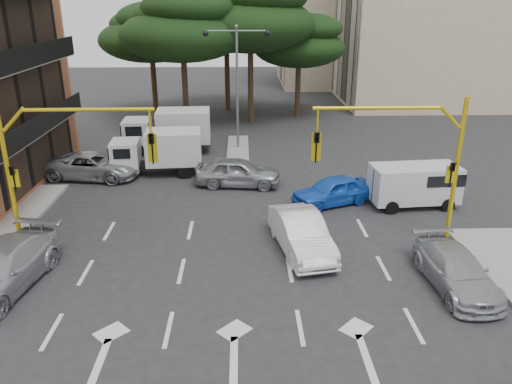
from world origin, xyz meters
TOP-DOWN VIEW (x-y plane):
  - ground at (0.00, 0.00)m, footprint 120.00×120.00m
  - median_strip at (0.00, 16.00)m, footprint 1.40×6.00m
  - apartment_beige_near at (19.95, 32.00)m, footprint 20.20×12.15m
  - apartment_beige_far at (12.95, 44.00)m, footprint 16.20×12.15m
  - pine_left_near at (-3.94, 21.96)m, footprint 9.15×9.15m
  - pine_center at (1.06, 23.96)m, footprint 9.98×9.98m
  - pine_left_far at (-6.94, 25.96)m, footprint 8.32×8.32m
  - pine_right at (5.06, 25.96)m, footprint 7.49×7.49m
  - pine_back at (-0.94, 28.96)m, footprint 9.15×9.15m
  - signal_mast_right at (6.80, 1.99)m, footprint 5.79×0.37m
  - signal_mast_left at (-6.80, 1.99)m, footprint 5.79×0.37m
  - street_lamp_center at (0.00, 16.00)m, footprint 4.16×0.36m
  - car_white_hatch at (2.57, 1.48)m, footprint 2.46×4.86m
  - car_blue_compact at (4.65, 6.30)m, footprint 4.36×3.05m
  - car_silver_wagon at (-7.97, -1.00)m, footprint 2.94×5.55m
  - car_silver_cross_a at (-8.00, 10.44)m, footprint 5.45×3.16m
  - car_silver_cross_b at (0.05, 9.00)m, footprint 4.69×2.32m
  - car_silver_parked at (7.60, -1.33)m, footprint 2.08×4.52m
  - van_white at (8.50, 6.00)m, footprint 4.24×2.20m
  - box_truck_a at (-4.50, 11.09)m, footprint 5.24×2.51m
  - box_truck_b at (-4.50, 15.50)m, footprint 5.73×2.64m

SIDE VIEW (x-z plane):
  - ground at x=0.00m, z-range 0.00..0.00m
  - median_strip at x=0.00m, z-range 0.00..0.15m
  - car_silver_parked at x=7.60m, z-range 0.00..1.28m
  - car_blue_compact at x=4.65m, z-range 0.00..1.38m
  - car_silver_cross_a at x=-8.00m, z-range 0.00..1.43m
  - car_white_hatch at x=2.57m, z-range 0.00..1.53m
  - car_silver_wagon at x=-7.97m, z-range 0.00..1.53m
  - car_silver_cross_b at x=0.05m, z-range 0.00..1.54m
  - van_white at x=8.50m, z-range 0.00..2.05m
  - box_truck_a at x=-4.50m, z-range 0.00..2.51m
  - box_truck_b at x=-4.50m, z-range 0.00..2.76m
  - signal_mast_right at x=6.80m, z-range 0.88..6.88m
  - signal_mast_left at x=-6.80m, z-range 0.88..6.88m
  - street_lamp_center at x=0.00m, z-range 1.54..9.31m
  - pine_right at x=5.06m, z-range 2.03..10.40m
  - pine_left_far at x=-6.94m, z-range 2.26..11.56m
  - pine_left_near at x=-3.94m, z-range 2.49..12.72m
  - pine_back at x=-0.94m, z-range 2.49..12.72m
  - pine_center at x=1.06m, z-range 2.72..13.88m
  - apartment_beige_far at x=12.95m, z-range 0.00..16.70m
  - apartment_beige_near at x=19.95m, z-range 0.00..18.70m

